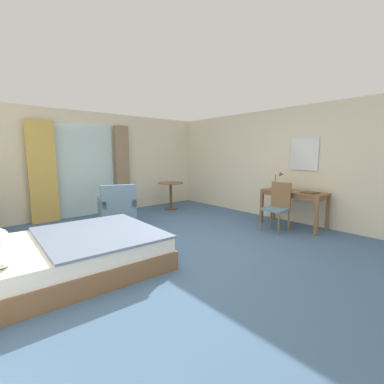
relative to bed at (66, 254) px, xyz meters
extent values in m
cube|color=#426084|center=(1.75, -0.26, -0.30)|extent=(6.35, 7.35, 0.10)
cube|color=beige|center=(1.75, 3.16, 1.01)|extent=(5.95, 0.12, 2.51)
cube|color=beige|center=(4.66, -0.26, 1.01)|extent=(0.12, 6.95, 2.51)
cube|color=silver|center=(1.33, 3.08, 0.86)|extent=(1.42, 0.02, 2.21)
cube|color=tan|center=(0.40, 2.98, 0.86)|extent=(0.55, 0.10, 2.22)
cube|color=#897056|center=(2.27, 2.98, 0.86)|extent=(0.36, 0.10, 2.22)
cube|color=brown|center=(0.08, 0.00, -0.12)|extent=(2.22, 1.71, 0.24)
cube|color=white|center=(0.08, 0.00, 0.09)|extent=(2.15, 1.66, 0.18)
cube|color=slate|center=(0.43, -0.02, 0.19)|extent=(1.48, 1.67, 0.03)
cube|color=brown|center=(4.23, -0.76, 0.48)|extent=(0.54, 1.26, 0.04)
cube|color=brown|center=(4.23, -0.76, 0.42)|extent=(0.50, 1.20, 0.08)
cube|color=brown|center=(4.46, -1.36, 0.11)|extent=(0.06, 0.06, 0.71)
cube|color=brown|center=(4.47, -0.16, 0.11)|extent=(0.06, 0.06, 0.71)
cube|color=brown|center=(3.99, -1.35, 0.11)|extent=(0.06, 0.06, 0.71)
cube|color=brown|center=(4.00, -0.15, 0.11)|extent=(0.06, 0.06, 0.71)
cube|color=slate|center=(3.65, -0.70, 0.18)|extent=(0.43, 0.44, 0.04)
cube|color=brown|center=(3.85, -0.69, 0.45)|extent=(0.05, 0.41, 0.50)
cylinder|color=brown|center=(3.46, -0.51, -0.04)|extent=(0.04, 0.04, 0.41)
cylinder|color=brown|center=(3.47, -0.90, -0.04)|extent=(0.04, 0.04, 0.41)
cylinder|color=brown|center=(3.84, -0.50, -0.04)|extent=(0.04, 0.04, 0.41)
cylinder|color=brown|center=(3.85, -0.89, -0.04)|extent=(0.04, 0.04, 0.41)
cylinder|color=#4C4C51|center=(4.18, -0.34, 0.51)|extent=(0.12, 0.12, 0.02)
cylinder|color=#4C4C51|center=(4.18, -0.34, 0.67)|extent=(0.02, 0.02, 0.31)
cone|color=#4C4C51|center=(4.18, -0.46, 0.85)|extent=(0.11, 0.13, 0.12)
cube|color=brown|center=(4.16, -1.12, 0.52)|extent=(0.32, 0.33, 0.03)
cube|color=slate|center=(1.52, 1.79, 0.01)|extent=(0.88, 0.92, 0.31)
cube|color=slate|center=(1.43, 1.48, 0.40)|extent=(0.70, 0.31, 0.47)
cube|color=slate|center=(1.81, 1.71, 0.25)|extent=(0.31, 0.76, 0.16)
cube|color=slate|center=(1.24, 1.87, 0.25)|extent=(0.31, 0.76, 0.16)
cylinder|color=#4C3D2D|center=(1.89, 2.02, -0.20)|extent=(0.04, 0.04, 0.10)
cylinder|color=#4C3D2D|center=(1.33, 2.17, -0.20)|extent=(0.04, 0.04, 0.10)
cylinder|color=#4C3D2D|center=(1.71, 1.40, -0.20)|extent=(0.04, 0.04, 0.10)
cylinder|color=#4C3D2D|center=(1.16, 1.56, -0.20)|extent=(0.04, 0.04, 0.10)
cylinder|color=brown|center=(3.36, 2.35, 0.47)|extent=(0.68, 0.68, 0.03)
cylinder|color=brown|center=(3.36, 2.35, 0.10)|extent=(0.07, 0.07, 0.70)
cylinder|color=brown|center=(3.36, 2.35, -0.23)|extent=(0.38, 0.38, 0.02)
cube|color=silver|center=(4.58, -0.76, 1.26)|extent=(0.02, 0.59, 0.68)
camera|label=1|loc=(-0.87, -3.48, 1.25)|focal=24.81mm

